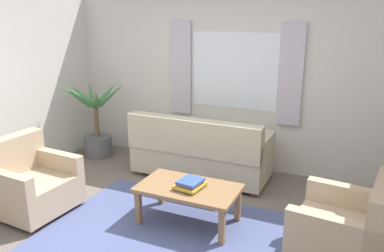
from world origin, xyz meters
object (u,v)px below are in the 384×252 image
at_px(couch, 200,153).
at_px(armchair_left, 30,183).
at_px(coffee_table, 189,191).
at_px(book_stack_on_table, 190,184).
at_px(armchair_right, 347,231).
at_px(potted_plant, 96,126).

height_order(couch, armchair_left, couch).
height_order(couch, coffee_table, couch).
bearing_deg(book_stack_on_table, armchair_right, -2.31).
bearing_deg(couch, book_stack_on_table, 108.82).
xyz_separation_m(couch, potted_plant, (-1.85, 0.09, 0.14)).
bearing_deg(potted_plant, coffee_table, -30.06).
relative_size(armchair_left, potted_plant, 0.69).
distance_m(couch, book_stack_on_table, 1.30).
xyz_separation_m(armchair_left, book_stack_on_table, (1.84, 0.49, 0.13)).
height_order(armchair_right, coffee_table, armchair_right).
distance_m(armchair_left, coffee_table, 1.88).
bearing_deg(potted_plant, book_stack_on_table, -30.13).
bearing_deg(couch, coffee_table, 107.69).
height_order(armchair_right, book_stack_on_table, armchair_right).
bearing_deg(armchair_right, coffee_table, -86.84).
xyz_separation_m(armchair_left, potted_plant, (-0.42, 1.81, 0.16)).
bearing_deg(couch, armchair_left, 50.26).
height_order(armchair_left, potted_plant, potted_plant).
xyz_separation_m(armchair_right, coffee_table, (-1.64, 0.09, 0.03)).
relative_size(armchair_right, potted_plant, 0.71).
bearing_deg(book_stack_on_table, potted_plant, 149.87).
bearing_deg(coffee_table, couch, 107.69).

